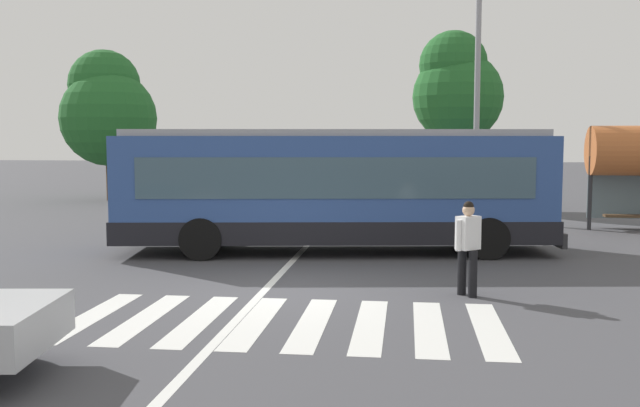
{
  "coord_description": "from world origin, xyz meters",
  "views": [
    {
      "loc": [
        2.21,
        -12.77,
        2.81
      ],
      "look_at": [
        0.17,
        3.81,
        1.3
      ],
      "focal_mm": 39.57,
      "sensor_mm": 36.0,
      "label": 1
    }
  ],
  "objects_px": {
    "pedestrian_crossing_street": "(468,243)",
    "parked_car_blue": "(461,192)",
    "parked_car_champagne": "(395,192)",
    "background_tree_right": "(457,88)",
    "twin_arm_street_lamp": "(478,72)",
    "parked_car_black": "(326,191)",
    "background_tree_left": "(107,109)",
    "city_transit_bus": "(335,189)",
    "parked_car_silver": "(255,191)"
  },
  "relations": [
    {
      "from": "parked_car_black",
      "to": "background_tree_right",
      "type": "distance_m",
      "value": 6.93
    },
    {
      "from": "city_transit_bus",
      "to": "background_tree_right",
      "type": "xyz_separation_m",
      "value": [
        3.79,
        12.39,
        3.36
      ]
    },
    {
      "from": "parked_car_black",
      "to": "twin_arm_street_lamp",
      "type": "distance_m",
      "value": 7.69
    },
    {
      "from": "pedestrian_crossing_street",
      "to": "parked_car_black",
      "type": "bearing_deg",
      "value": 105.75
    },
    {
      "from": "parked_car_silver",
      "to": "background_tree_left",
      "type": "relative_size",
      "value": 0.66
    },
    {
      "from": "parked_car_silver",
      "to": "twin_arm_street_lamp",
      "type": "bearing_deg",
      "value": -18.11
    },
    {
      "from": "parked_car_silver",
      "to": "city_transit_bus",
      "type": "bearing_deg",
      "value": -67.5
    },
    {
      "from": "parked_car_champagne",
      "to": "pedestrian_crossing_street",
      "type": "bearing_deg",
      "value": -84.19
    },
    {
      "from": "city_transit_bus",
      "to": "parked_car_black",
      "type": "height_order",
      "value": "city_transit_bus"
    },
    {
      "from": "background_tree_left",
      "to": "pedestrian_crossing_street",
      "type": "bearing_deg",
      "value": -51.39
    },
    {
      "from": "pedestrian_crossing_street",
      "to": "parked_car_blue",
      "type": "height_order",
      "value": "pedestrian_crossing_street"
    },
    {
      "from": "pedestrian_crossing_street",
      "to": "twin_arm_street_lamp",
      "type": "distance_m",
      "value": 13.03
    },
    {
      "from": "pedestrian_crossing_street",
      "to": "parked_car_silver",
      "type": "bearing_deg",
      "value": 115.47
    },
    {
      "from": "parked_car_champagne",
      "to": "parked_car_blue",
      "type": "relative_size",
      "value": 0.99
    },
    {
      "from": "parked_car_champagne",
      "to": "background_tree_right",
      "type": "distance_m",
      "value": 5.24
    },
    {
      "from": "twin_arm_street_lamp",
      "to": "parked_car_silver",
      "type": "bearing_deg",
      "value": 161.89
    },
    {
      "from": "city_transit_bus",
      "to": "parked_car_silver",
      "type": "bearing_deg",
      "value": 112.5
    },
    {
      "from": "twin_arm_street_lamp",
      "to": "background_tree_left",
      "type": "height_order",
      "value": "twin_arm_street_lamp"
    },
    {
      "from": "parked_car_silver",
      "to": "parked_car_champagne",
      "type": "distance_m",
      "value": 5.63
    },
    {
      "from": "background_tree_left",
      "to": "parked_car_black",
      "type": "bearing_deg",
      "value": -17.81
    },
    {
      "from": "parked_car_champagne",
      "to": "twin_arm_street_lamp",
      "type": "bearing_deg",
      "value": -45.11
    },
    {
      "from": "parked_car_black",
      "to": "background_tree_right",
      "type": "bearing_deg",
      "value": 19.32
    },
    {
      "from": "parked_car_champagne",
      "to": "background_tree_right",
      "type": "bearing_deg",
      "value": 39.11
    },
    {
      "from": "parked_car_blue",
      "to": "background_tree_left",
      "type": "relative_size",
      "value": 0.65
    },
    {
      "from": "parked_car_champagne",
      "to": "twin_arm_street_lamp",
      "type": "distance_m",
      "value": 5.92
    },
    {
      "from": "parked_car_silver",
      "to": "parked_car_champagne",
      "type": "relative_size",
      "value": 1.02
    },
    {
      "from": "parked_car_blue",
      "to": "twin_arm_street_lamp",
      "type": "height_order",
      "value": "twin_arm_street_lamp"
    },
    {
      "from": "twin_arm_street_lamp",
      "to": "background_tree_right",
      "type": "height_order",
      "value": "twin_arm_street_lamp"
    },
    {
      "from": "city_transit_bus",
      "to": "parked_car_blue",
      "type": "bearing_deg",
      "value": 70.07
    },
    {
      "from": "city_transit_bus",
      "to": "twin_arm_street_lamp",
      "type": "bearing_deg",
      "value": 61.21
    },
    {
      "from": "parked_car_black",
      "to": "parked_car_blue",
      "type": "bearing_deg",
      "value": 2.19
    },
    {
      "from": "city_transit_bus",
      "to": "twin_arm_street_lamp",
      "type": "xyz_separation_m",
      "value": [
        4.16,
        7.58,
        3.54
      ]
    },
    {
      "from": "parked_car_blue",
      "to": "background_tree_left",
      "type": "bearing_deg",
      "value": 168.63
    },
    {
      "from": "parked_car_champagne",
      "to": "background_tree_left",
      "type": "bearing_deg",
      "value": 165.07
    },
    {
      "from": "parked_car_champagne",
      "to": "background_tree_left",
      "type": "xyz_separation_m",
      "value": [
        -13.37,
        3.56,
        3.49
      ]
    },
    {
      "from": "parked_car_black",
      "to": "background_tree_left",
      "type": "height_order",
      "value": "background_tree_left"
    },
    {
      "from": "parked_car_champagne",
      "to": "background_tree_right",
      "type": "xyz_separation_m",
      "value": [
        2.44,
        1.98,
        4.19
      ]
    },
    {
      "from": "parked_car_blue",
      "to": "twin_arm_street_lamp",
      "type": "xyz_separation_m",
      "value": [
        0.26,
        -3.19,
        4.36
      ]
    },
    {
      "from": "parked_car_champagne",
      "to": "twin_arm_street_lamp",
      "type": "xyz_separation_m",
      "value": [
        2.82,
        -2.83,
        4.36
      ]
    },
    {
      "from": "parked_car_black",
      "to": "background_tree_left",
      "type": "bearing_deg",
      "value": 162.19
    },
    {
      "from": "background_tree_right",
      "to": "parked_car_champagne",
      "type": "bearing_deg",
      "value": -140.89
    },
    {
      "from": "city_transit_bus",
      "to": "parked_car_silver",
      "type": "xyz_separation_m",
      "value": [
        -4.28,
        10.34,
        -0.82
      ]
    },
    {
      "from": "parked_car_black",
      "to": "twin_arm_street_lamp",
      "type": "relative_size",
      "value": 0.56
    },
    {
      "from": "parked_car_silver",
      "to": "background_tree_right",
      "type": "distance_m",
      "value": 9.32
    },
    {
      "from": "parked_car_silver",
      "to": "twin_arm_street_lamp",
      "type": "distance_m",
      "value": 9.9
    },
    {
      "from": "parked_car_silver",
      "to": "parked_car_blue",
      "type": "distance_m",
      "value": 8.2
    },
    {
      "from": "parked_car_blue",
      "to": "background_tree_right",
      "type": "bearing_deg",
      "value": 94.17
    },
    {
      "from": "parked_car_silver",
      "to": "pedestrian_crossing_street",
      "type": "bearing_deg",
      "value": -64.53
    },
    {
      "from": "twin_arm_street_lamp",
      "to": "parked_car_black",
      "type": "bearing_deg",
      "value": 151.87
    },
    {
      "from": "city_transit_bus",
      "to": "pedestrian_crossing_street",
      "type": "relative_size",
      "value": 6.41
    }
  ]
}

